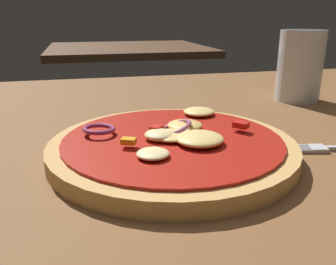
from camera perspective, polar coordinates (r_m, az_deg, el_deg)
dining_table at (r=0.40m, az=-1.79°, el=-5.26°), size 1.40×1.01×0.03m
pizza at (r=0.38m, az=0.79°, el=-2.15°), size 0.26×0.26×0.04m
beer_glass at (r=0.67m, az=20.47°, el=9.37°), size 0.08×0.08×0.12m
background_table at (r=1.77m, az=-6.54°, el=13.20°), size 0.74×0.67×0.03m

